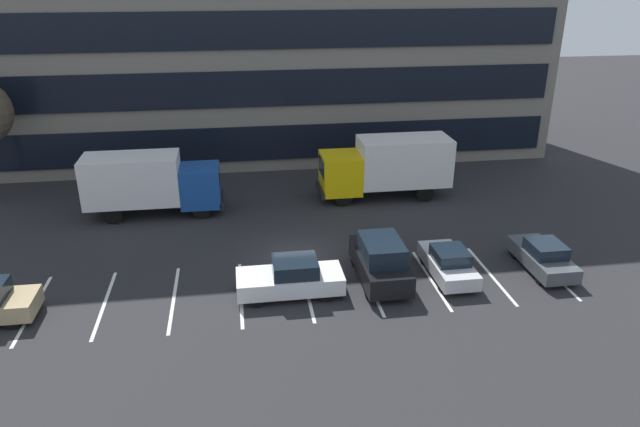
# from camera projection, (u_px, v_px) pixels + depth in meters

# --- Properties ---
(ground_plane) EXTENTS (120.00, 120.00, 0.00)m
(ground_plane) POSITION_uv_depth(u_px,v_px,m) (298.00, 257.00, 28.21)
(ground_plane) COLOR #262628
(lot_markings) EXTENTS (22.54, 5.40, 0.01)m
(lot_markings) POSITION_uv_depth(u_px,v_px,m) (306.00, 289.00, 25.45)
(lot_markings) COLOR silver
(lot_markings) RESTS_ON ground_plane
(box_truck_blue) EXTENTS (7.41, 2.45, 3.43)m
(box_truck_blue) POSITION_uv_depth(u_px,v_px,m) (150.00, 182.00, 32.31)
(box_truck_blue) COLOR #194799
(box_truck_blue) RESTS_ON ground_plane
(box_truck_yellow) EXTENTS (7.76, 2.57, 3.60)m
(box_truck_yellow) POSITION_uv_depth(u_px,v_px,m) (388.00, 165.00, 34.77)
(box_truck_yellow) COLOR yellow
(box_truck_yellow) RESTS_ON ground_plane
(sedan_silver) EXTENTS (1.63, 3.90, 1.40)m
(sedan_silver) POSITION_uv_depth(u_px,v_px,m) (448.00, 263.00, 26.24)
(sedan_silver) COLOR silver
(sedan_silver) RESTS_ON ground_plane
(sedan_white) EXTENTS (4.47, 1.87, 1.60)m
(sedan_white) POSITION_uv_depth(u_px,v_px,m) (291.00, 278.00, 24.78)
(sedan_white) COLOR white
(sedan_white) RESTS_ON ground_plane
(sedan_charcoal) EXTENTS (1.66, 3.96, 1.42)m
(sedan_charcoal) POSITION_uv_depth(u_px,v_px,m) (543.00, 256.00, 26.80)
(sedan_charcoal) COLOR #474C51
(sedan_charcoal) RESTS_ON ground_plane
(suv_black) EXTENTS (1.90, 4.49, 2.03)m
(suv_black) POSITION_uv_depth(u_px,v_px,m) (380.00, 261.00, 25.75)
(suv_black) COLOR black
(suv_black) RESTS_ON ground_plane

